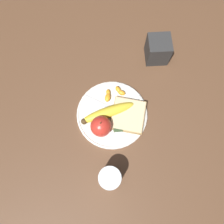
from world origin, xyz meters
The scene contains 14 objects.
ground_plane centered at (0.00, 0.00, 0.00)m, with size 3.00×3.00×0.00m, color brown.
plate centered at (0.00, 0.00, 0.01)m, with size 0.25×0.25×0.01m.
juice_glass centered at (-0.22, 0.02, 0.04)m, with size 0.07×0.07×0.09m.
apple centered at (-0.05, 0.04, 0.05)m, with size 0.07×0.07×0.08m.
banana centered at (0.00, 0.02, 0.03)m, with size 0.09×0.19×0.04m.
bread_slice centered at (-0.01, -0.06, 0.02)m, with size 0.14×0.14×0.02m.
fork centered at (0.01, -0.01, 0.01)m, with size 0.11×0.18×0.00m.
jam_packet centered at (-0.05, -0.02, 0.02)m, with size 0.04×0.03×0.02m.
orange_segment_0 centered at (0.06, 0.01, 0.02)m, with size 0.04×0.03×0.02m.
orange_segment_1 centered at (0.09, -0.03, 0.02)m, with size 0.03×0.03×0.02m.
orange_segment_2 centered at (0.04, -0.05, 0.02)m, with size 0.03×0.03×0.02m.
orange_segment_3 centered at (0.08, -0.04, 0.02)m, with size 0.03×0.03×0.02m.
orange_segment_4 centered at (0.08, 0.01, 0.02)m, with size 0.03×0.02×0.01m.
condiment_caddy centered at (0.23, -0.18, 0.05)m, with size 0.08×0.08×0.10m.
Camera 1 is at (-0.23, 0.01, 0.75)m, focal length 35.00 mm.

